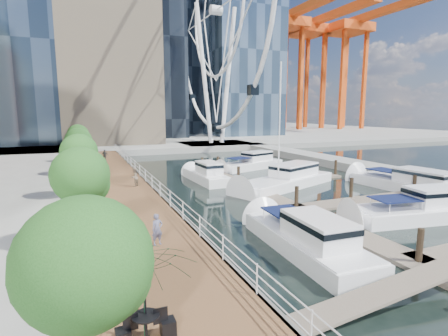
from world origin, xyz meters
TOP-DOWN VIEW (x-y plane):
  - ground at (0.00, 0.00)m, footprint 520.00×520.00m
  - boardwalk at (-9.00, 15.00)m, footprint 6.00×60.00m
  - seawall at (-6.00, 15.00)m, footprint 0.25×60.00m
  - land_far at (0.00, 102.00)m, footprint 200.00×114.00m
  - breakwater at (20.00, 20.00)m, footprint 4.00×60.00m
  - pier at (14.00, 52.00)m, footprint 14.00×12.00m
  - railing at (-6.10, 15.00)m, footprint 0.10×60.00m
  - floating_docks at (7.97, 9.98)m, footprint 16.00×34.00m
  - ferris_wheel at (14.00, 52.00)m, footprint 5.80×45.60m
  - port_cranes at (67.67, 95.67)m, footprint 40.00×52.00m
  - street_trees at (-11.40, 14.00)m, footprint 2.60×42.60m
  - cafe_tables at (-10.40, -2.00)m, footprint 2.50×13.70m
  - yacht_foreground at (9.60, 2.95)m, footprint 11.23×4.62m
  - pedestrian_near at (-8.26, 2.76)m, footprint 0.61×0.48m
  - pedestrian_mid at (-7.30, 16.28)m, footprint 0.92×0.94m
  - pedestrian_far at (-8.49, 32.59)m, footprint 0.96×0.72m
  - moored_yachts at (7.02, 13.62)m, footprint 20.75×35.93m

SIDE VIEW (x-z plane):
  - ground at x=0.00m, z-range 0.00..0.00m
  - yacht_foreground at x=9.60m, z-range -1.07..1.07m
  - moored_yachts at x=7.02m, z-range -5.75..5.75m
  - floating_docks at x=7.97m, z-range -0.81..1.79m
  - boardwalk at x=-9.00m, z-range 0.00..1.00m
  - seawall at x=-6.00m, z-range 0.00..1.00m
  - land_far at x=0.00m, z-range 0.00..1.00m
  - breakwater at x=20.00m, z-range 0.00..1.00m
  - pier at x=14.00m, z-range 0.00..1.00m
  - cafe_tables at x=-10.40m, z-range 1.00..1.74m
  - railing at x=-6.10m, z-range 1.00..2.05m
  - pedestrian_near at x=-8.26m, z-range 1.00..2.48m
  - pedestrian_far at x=-8.49m, z-range 1.00..2.51m
  - pedestrian_mid at x=-7.30m, z-range 1.00..2.53m
  - street_trees at x=-11.40m, z-range 1.99..6.59m
  - port_cranes at x=67.67m, z-range 1.00..39.00m
  - ferris_wheel at x=14.00m, z-range 2.02..49.82m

